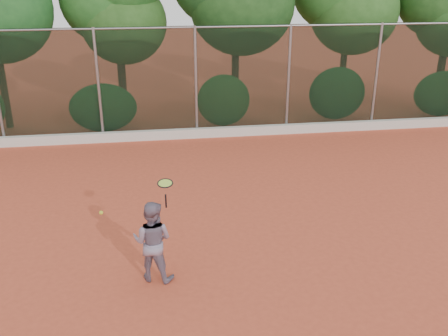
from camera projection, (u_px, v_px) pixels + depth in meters
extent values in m
plane|color=#C54B2E|center=(231.00, 245.00, 9.93)|extent=(80.00, 80.00, 0.00)
cube|color=beige|center=(198.00, 133.00, 16.13)|extent=(24.00, 0.20, 0.30)
imported|color=gray|center=(153.00, 241.00, 8.61)|extent=(0.87, 0.77, 1.48)
cube|color=black|center=(196.00, 83.00, 15.70)|extent=(24.00, 0.01, 3.50)
cylinder|color=gray|center=(195.00, 27.00, 15.06)|extent=(24.00, 0.06, 0.06)
cylinder|color=gray|center=(99.00, 86.00, 15.29)|extent=(0.09, 0.09, 3.50)
cylinder|color=gray|center=(196.00, 83.00, 15.70)|extent=(0.09, 0.09, 3.50)
cylinder|color=gray|center=(288.00, 80.00, 16.11)|extent=(0.09, 0.09, 3.50)
cylinder|color=gray|center=(376.00, 77.00, 16.52)|extent=(0.09, 0.09, 3.50)
cylinder|color=#46321A|center=(3.00, 86.00, 16.69)|extent=(0.24, 0.24, 2.90)
cylinder|color=#402518|center=(123.00, 87.00, 17.69)|extent=(0.28, 0.28, 2.40)
ellipsoid|color=#26501B|center=(124.00, 23.00, 16.80)|extent=(2.90, 2.40, 2.80)
cylinder|color=#432919|center=(235.00, 77.00, 17.85)|extent=(0.26, 0.26, 3.00)
ellipsoid|color=#2B5F24|center=(242.00, 3.00, 16.85)|extent=(3.60, 3.00, 3.50)
cylinder|color=#45311A|center=(342.00, 76.00, 18.65)|extent=(0.24, 0.24, 2.70)
ellipsoid|color=#26551D|center=(354.00, 11.00, 17.70)|extent=(3.20, 2.70, 3.10)
cylinder|color=#442E1A|center=(439.00, 78.00, 18.82)|extent=(0.28, 0.28, 2.50)
ellipsoid|color=#296727|center=(103.00, 108.00, 16.36)|extent=(2.20, 1.16, 1.60)
ellipsoid|color=#38742C|center=(224.00, 100.00, 16.87)|extent=(1.80, 1.04, 1.76)
ellipsoid|color=#266225|center=(337.00, 93.00, 17.38)|extent=(2.00, 1.10, 1.84)
ellipsoid|color=#2A6727|center=(443.00, 94.00, 17.98)|extent=(2.16, 1.12, 1.64)
cylinder|color=black|center=(166.00, 201.00, 8.30)|extent=(0.03, 0.09, 0.27)
torus|color=black|center=(165.00, 183.00, 8.11)|extent=(0.28, 0.28, 0.08)
cylinder|color=#B0D43E|center=(165.00, 183.00, 8.11)|extent=(0.24, 0.23, 0.05)
sphere|color=gold|center=(101.00, 213.00, 8.13)|extent=(0.07, 0.07, 0.07)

